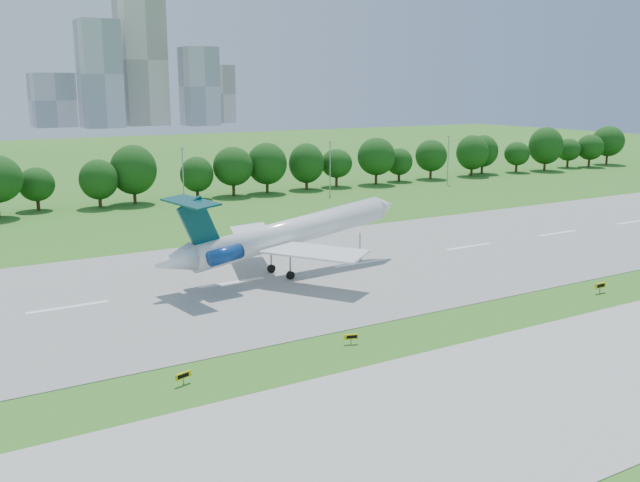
{
  "coord_description": "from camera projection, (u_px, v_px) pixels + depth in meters",
  "views": [
    {
      "loc": [
        -35.11,
        -55.28,
        24.43
      ],
      "look_at": [
        8.9,
        18.0,
        5.78
      ],
      "focal_mm": 40.0,
      "sensor_mm": 36.0,
      "label": 1
    }
  ],
  "objects": [
    {
      "name": "ground",
      "position": [
        337.0,
        343.0,
        69.17
      ],
      "size": [
        600.0,
        600.0,
        0.0
      ],
      "primitive_type": "plane",
      "color": "#2B6B1C",
      "rests_on": "ground"
    },
    {
      "name": "runway",
      "position": [
        231.0,
        283.0,
        90.1
      ],
      "size": [
        400.0,
        45.0,
        0.08
      ],
      "primitive_type": "cube",
      "color": "gray",
      "rests_on": "ground"
    },
    {
      "name": "taxiway",
      "position": [
        463.0,
        414.0,
        54.08
      ],
      "size": [
        400.0,
        23.0,
        0.08
      ],
      "primitive_type": "cube",
      "color": "#ADADA8",
      "rests_on": "ground"
    },
    {
      "name": "tree_line",
      "position": [
        96.0,
        177.0,
        144.91
      ],
      "size": [
        288.4,
        8.4,
        10.4
      ],
      "color": "#382314",
      "rests_on": "ground"
    },
    {
      "name": "light_poles",
      "position": [
        95.0,
        183.0,
        135.24
      ],
      "size": [
        175.9,
        0.25,
        12.19
      ],
      "color": "gray",
      "rests_on": "ground"
    },
    {
      "name": "skyline",
      "position": [
        136.0,
        76.0,
        440.22
      ],
      "size": [
        127.0,
        52.0,
        80.0
      ],
      "color": "#B2B2B7",
      "rests_on": "ground"
    },
    {
      "name": "airliner",
      "position": [
        281.0,
        234.0,
        92.25
      ],
      "size": [
        37.89,
        27.25,
        11.71
      ],
      "rotation": [
        0.0,
        -0.1,
        0.13
      ],
      "color": "white",
      "rests_on": "ground"
    },
    {
      "name": "taxi_sign_left",
      "position": [
        183.0,
        376.0,
        59.37
      ],
      "size": [
        1.51,
        0.6,
        1.07
      ],
      "rotation": [
        0.0,
        0.0,
        0.29
      ],
      "color": "gray",
      "rests_on": "ground"
    },
    {
      "name": "taxi_sign_centre",
      "position": [
        351.0,
        337.0,
        68.69
      ],
      "size": [
        1.39,
        0.61,
        1.0
      ],
      "rotation": [
        0.0,
        0.0,
        -0.33
      ],
      "color": "gray",
      "rests_on": "ground"
    },
    {
      "name": "taxi_sign_right",
      "position": [
        600.0,
        286.0,
        85.63
      ],
      "size": [
        1.78,
        0.24,
        1.25
      ],
      "rotation": [
        0.0,
        0.0,
        0.0
      ],
      "color": "gray",
      "rests_on": "ground"
    }
  ]
}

